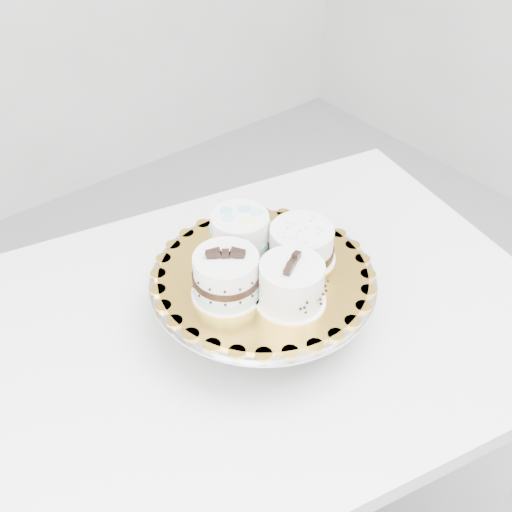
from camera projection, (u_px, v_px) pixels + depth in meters
table at (232, 355)px, 1.21m from camera, size 1.32×1.02×0.75m
cake_stand at (263, 289)px, 1.13m from camera, size 0.39×0.39×0.11m
cake_board at (263, 274)px, 1.10m from camera, size 0.46×0.46×0.01m
cake_swirl at (291, 284)px, 1.03m from camera, size 0.14×0.14×0.09m
cake_banded at (226, 277)px, 1.04m from camera, size 0.15×0.15×0.10m
cake_dots at (240, 232)px, 1.13m from camera, size 0.13×0.13×0.08m
cake_ribbon at (302, 244)px, 1.12m from camera, size 0.14×0.14×0.07m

